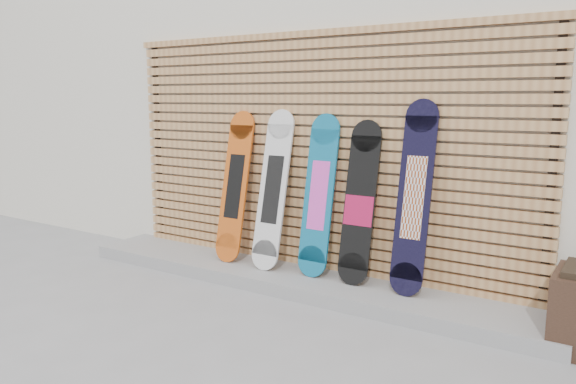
# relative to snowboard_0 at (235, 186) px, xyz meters

# --- Properties ---
(ground) EXTENTS (80.00, 80.00, 0.00)m
(ground) POSITION_rel_snowboard_0_xyz_m (0.92, -0.77, -0.85)
(ground) COLOR gray
(ground) RESTS_ON ground
(building) EXTENTS (12.00, 5.00, 3.60)m
(building) POSITION_rel_snowboard_0_xyz_m (1.42, 2.73, 0.95)
(building) COLOR beige
(building) RESTS_ON ground
(concrete_step) EXTENTS (4.60, 0.70, 0.12)m
(concrete_step) POSITION_rel_snowboard_0_xyz_m (0.77, -0.09, -0.79)
(concrete_step) COLOR gray
(concrete_step) RESTS_ON ground
(slat_wall) EXTENTS (4.26, 0.08, 2.29)m
(slat_wall) POSITION_rel_snowboard_0_xyz_m (0.77, 0.20, 0.36)
(slat_wall) COLOR #AB7747
(slat_wall) RESTS_ON ground
(snowboard_0) EXTENTS (0.28, 0.34, 1.46)m
(snowboard_0) POSITION_rel_snowboard_0_xyz_m (0.00, 0.00, 0.00)
(snowboard_0) COLOR #BE4F14
(snowboard_0) RESTS_ON concrete_step
(snowboard_1) EXTENTS (0.28, 0.36, 1.48)m
(snowboard_1) POSITION_rel_snowboard_0_xyz_m (0.46, -0.01, 0.01)
(snowboard_1) COLOR silver
(snowboard_1) RESTS_ON concrete_step
(snowboard_2) EXTENTS (0.28, 0.30, 1.44)m
(snowboard_2) POSITION_rel_snowboard_0_xyz_m (0.93, 0.02, -0.01)
(snowboard_2) COLOR #0D6085
(snowboard_2) RESTS_ON concrete_step
(snowboard_3) EXTENTS (0.28, 0.30, 1.40)m
(snowboard_3) POSITION_rel_snowboard_0_xyz_m (1.33, 0.02, -0.04)
(snowboard_3) COLOR black
(snowboard_3) RESTS_ON concrete_step
(snowboard_4) EXTENTS (0.28, 0.31, 1.58)m
(snowboard_4) POSITION_rel_snowboard_0_xyz_m (1.81, 0.02, 0.06)
(snowboard_4) COLOR black
(snowboard_4) RESTS_ON concrete_step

